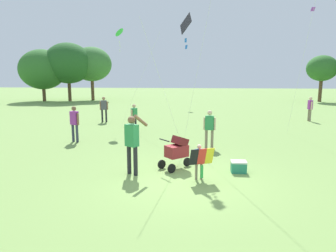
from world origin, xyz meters
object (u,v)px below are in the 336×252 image
Objects in this scene: person_couple_left at (74,121)px; person_kid_running at (134,116)px; child_with_butterfly_kite at (200,159)px; person_adult_flyer at (132,140)px; person_back_turned at (310,107)px; kite_adult_black at (185,28)px; stroller at (177,149)px; kite_green_novelty at (120,34)px; person_red_shirt at (209,126)px; person_sitting_far at (104,107)px; cooler_box at (239,167)px.

person_couple_left is 1.09× the size of person_kid_running.
person_adult_flyer is (-1.94, 0.30, 0.43)m from child_with_butterfly_kite.
kite_adult_black is at bearing -130.73° from person_back_turned.
kite_green_novelty is at bearing 115.57° from stroller.
person_red_shirt is 5.76m from person_couple_left.
child_with_butterfly_kite is 0.65× the size of person_back_turned.
stroller is at bearing 27.82° from person_adult_flyer.
person_back_turned is (12.30, 7.12, -0.01)m from person_couple_left.
kite_adult_black is 3.27× the size of person_back_turned.
child_with_butterfly_kite is 6.86m from person_couple_left.
person_sitting_far is (-3.79, 9.62, -0.11)m from person_adult_flyer.
kite_adult_black is at bearing -133.21° from person_red_shirt.
person_back_turned is (6.99, 11.46, 0.30)m from child_with_butterfly_kite.
kite_adult_black reaches higher than stroller.
person_back_turned is (6.57, 7.73, 0.02)m from person_red_shirt.
person_couple_left is (0.42, -5.59, -0.00)m from person_sitting_far.
person_back_turned reaches higher than cooler_box.
kite_green_novelty reaches higher than kite_adult_black.
kite_adult_black is (1.39, 2.39, 3.40)m from person_adult_flyer.
person_sitting_far is 11.50m from cooler_box.
child_with_butterfly_kite is at bearing -63.27° from kite_green_novelty.
person_sitting_far is at bearing 111.50° from person_adult_flyer.
person_back_turned is (11.25, 3.01, -4.15)m from kite_green_novelty.
person_kid_running is (-1.28, 6.52, -0.19)m from person_adult_flyer.
person_couple_left is (-4.63, 3.36, 0.31)m from stroller.
person_couple_left is at bearing -85.66° from person_sitting_far.
person_adult_flyer is 1.15× the size of person_sitting_far.
person_back_turned is at bearing 61.44° from cooler_box.
person_adult_flyer is at bearing -124.58° from person_red_shirt.
child_with_butterfly_kite is at bearing -96.46° from person_red_shirt.
person_red_shirt reaches higher than child_with_butterfly_kite.
person_back_turned is at bearing 58.59° from child_with_butterfly_kite.
person_red_shirt is at bearing 55.42° from person_adult_flyer.
kite_adult_black is at bearing 101.47° from child_with_butterfly_kite.
kite_adult_black reaches higher than person_back_turned.
cooler_box is at bearing -54.21° from person_kid_running.
kite_green_novelty reaches higher than person_couple_left.
person_sitting_far is at bearing 119.42° from stroller.
cooler_box is at bearing 32.70° from child_with_butterfly_kite.
person_couple_left is at bearing 173.97° from person_red_shirt.
stroller is at bearing -60.58° from person_sitting_far.
child_with_butterfly_kite is at bearing -55.08° from stroller.
child_with_butterfly_kite is 0.56× the size of person_adult_flyer.
person_couple_left is at bearing -104.28° from kite_green_novelty.
person_kid_running reaches higher than stroller.
person_sitting_far is at bearing 119.98° from child_with_butterfly_kite.
person_adult_flyer is 0.33× the size of kite_green_novelty.
stroller is (-0.68, 0.97, 0.00)m from child_with_butterfly_kite.
person_adult_flyer reaches higher than child_with_butterfly_kite.
person_back_turned is (8.93, 11.15, -0.13)m from person_adult_flyer.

